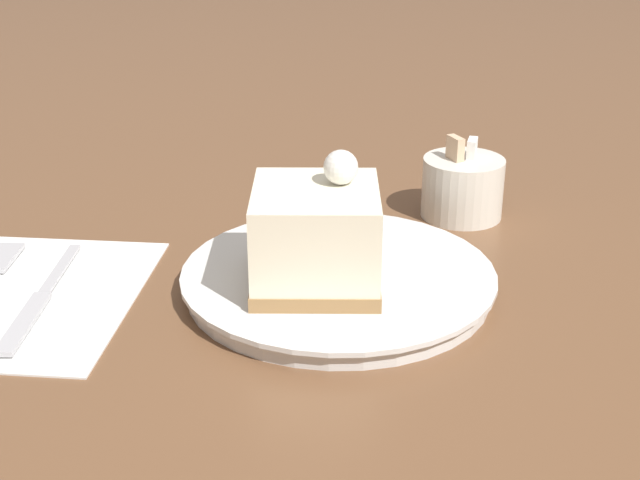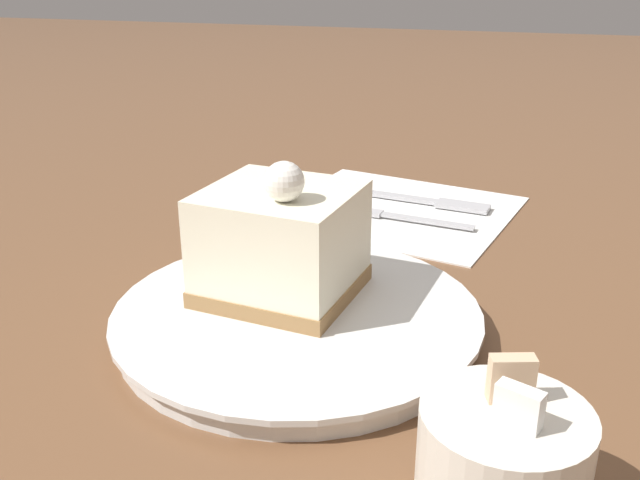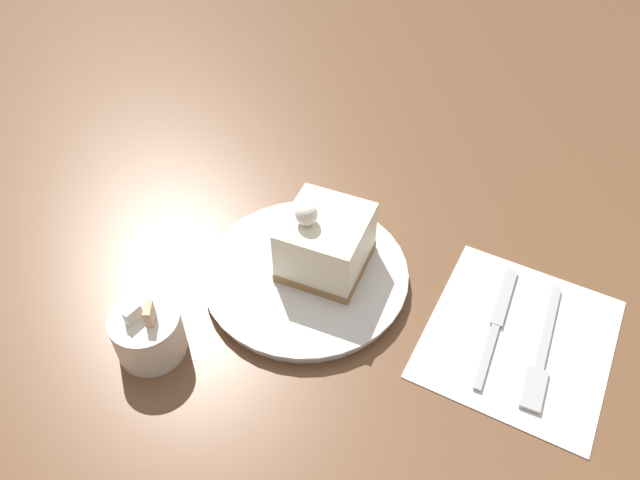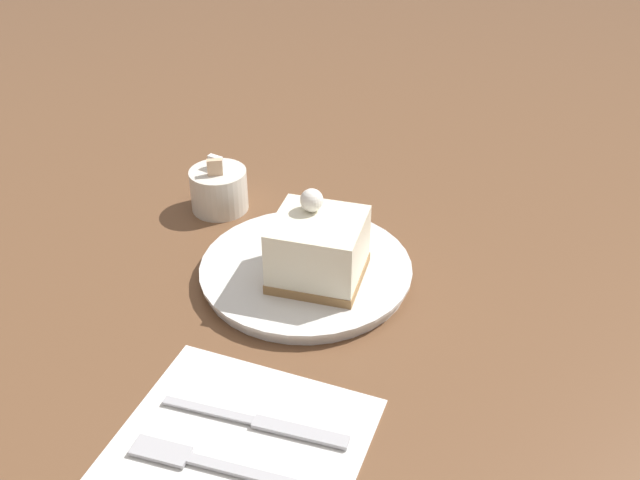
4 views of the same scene
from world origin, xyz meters
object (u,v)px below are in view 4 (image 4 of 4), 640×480
object	(u,v)px
sugar_bowl	(219,189)
knife	(271,425)
fork	(208,463)
cake_slice	(318,248)
plate	(305,272)

from	to	relation	value
sugar_bowl	knife	bearing A→B (deg)	-158.73
fork	sugar_bowl	bearing A→B (deg)	21.97
cake_slice	knife	bearing A→B (deg)	-175.87
plate	fork	size ratio (longest dim) A/B	1.42
cake_slice	sugar_bowl	size ratio (longest dim) A/B	1.42
sugar_bowl	fork	bearing A→B (deg)	-166.71
plate	sugar_bowl	size ratio (longest dim) A/B	3.16
plate	fork	world-z (taller)	plate
plate	knife	size ratio (longest dim) A/B	1.38
knife	sugar_bowl	distance (m)	0.40
plate	knife	bearing A→B (deg)	-178.87
cake_slice	sugar_bowl	world-z (taller)	cake_slice
plate	cake_slice	size ratio (longest dim) A/B	2.22
fork	knife	world-z (taller)	same
cake_slice	fork	distance (m)	0.27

